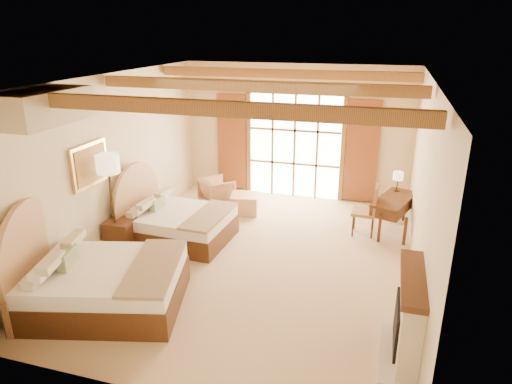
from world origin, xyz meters
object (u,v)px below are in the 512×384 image
at_px(armchair, 217,192).
at_px(nightstand, 121,235).
at_px(bed_near, 95,278).
at_px(bed_far, 172,220).
at_px(desk, 393,213).

bearing_deg(armchair, nightstand, 113.38).
height_order(bed_near, armchair, bed_near).
distance_m(bed_far, desk, 4.48).
distance_m(bed_far, armchair, 2.01).
relative_size(nightstand, armchair, 0.86).
xyz_separation_m(bed_near, desk, (4.24, 4.04, -0.06)).
bearing_deg(bed_far, nightstand, -130.53).
bearing_deg(desk, bed_far, -140.64).
height_order(bed_far, armchair, bed_far).
bearing_deg(nightstand, armchair, 69.44).
bearing_deg(armchair, desk, -144.67).
relative_size(bed_near, armchair, 3.71).
distance_m(bed_near, bed_far, 2.42).
bearing_deg(bed_near, bed_far, 74.15).
relative_size(nightstand, desk, 0.42).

